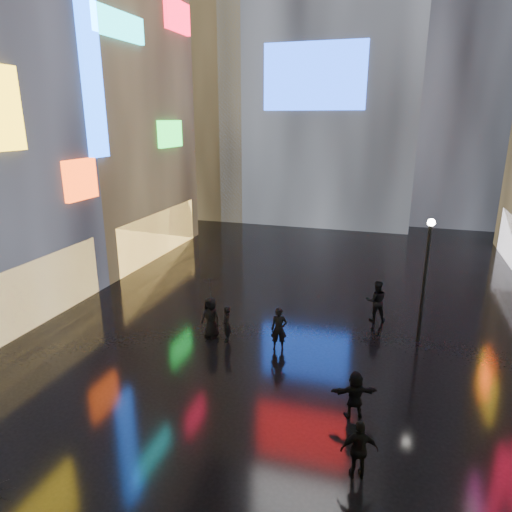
% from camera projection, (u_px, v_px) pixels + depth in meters
% --- Properties ---
extents(ground, '(140.00, 140.00, 0.00)m').
position_uv_depth(ground, '(304.00, 308.00, 22.28)').
color(ground, black).
rests_on(ground, ground).
extents(building_left_far, '(10.28, 12.00, 22.00)m').
position_uv_depth(building_left_far, '(82.00, 84.00, 29.09)').
color(building_left_far, black).
rests_on(building_left_far, ground).
extents(tower_flank_right, '(12.00, 12.00, 34.00)m').
position_uv_depth(tower_flank_right, '(476.00, 18.00, 38.57)').
color(tower_flank_right, black).
rests_on(tower_flank_right, ground).
extents(tower_flank_left, '(10.00, 10.00, 26.00)m').
position_uv_depth(tower_flank_left, '(208.00, 72.00, 42.58)').
color(tower_flank_left, black).
rests_on(tower_flank_left, ground).
extents(lamp_far, '(0.30, 0.30, 5.20)m').
position_uv_depth(lamp_far, '(425.00, 274.00, 18.24)').
color(lamp_far, black).
rests_on(lamp_far, ground).
extents(pedestrian_3, '(1.04, 0.65, 1.65)m').
position_uv_depth(pedestrian_3, '(359.00, 450.00, 11.61)').
color(pedestrian_3, black).
rests_on(pedestrian_3, ground).
extents(pedestrian_4, '(0.98, 0.77, 1.77)m').
position_uv_depth(pedestrian_4, '(211.00, 317.00, 19.18)').
color(pedestrian_4, black).
rests_on(pedestrian_4, ground).
extents(pedestrian_5, '(1.50, 0.90, 1.54)m').
position_uv_depth(pedestrian_5, '(355.00, 395.00, 14.01)').
color(pedestrian_5, black).
rests_on(pedestrian_5, ground).
extents(pedestrian_6, '(0.72, 0.56, 1.77)m').
position_uv_depth(pedestrian_6, '(279.00, 329.00, 18.11)').
color(pedestrian_6, black).
rests_on(pedestrian_6, ground).
extents(pedestrian_7, '(1.07, 0.92, 1.91)m').
position_uv_depth(pedestrian_7, '(376.00, 301.00, 20.71)').
color(pedestrian_7, black).
rests_on(pedestrian_7, ground).
extents(umbrella_2, '(1.35, 1.35, 0.87)m').
position_uv_depth(umbrella_2, '(210.00, 288.00, 18.80)').
color(umbrella_2, black).
rests_on(umbrella_2, pedestrian_4).
extents(pedestrian_8, '(0.52, 0.64, 1.52)m').
position_uv_depth(pedestrian_8, '(227.00, 324.00, 18.81)').
color(pedestrian_8, black).
rests_on(pedestrian_8, ground).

